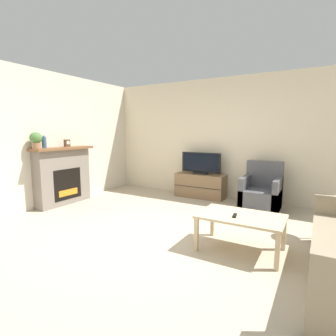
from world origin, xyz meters
The scene contains 12 objects.
ground_plane centered at (0.00, 0.00, 0.00)m, with size 24.00×24.00×0.00m, color tan.
wall_back centered at (0.00, 2.71, 1.35)m, with size 12.00×0.06×2.70m.
wall_left centered at (-3.03, 0.00, 1.35)m, with size 0.06×12.00×2.70m.
fireplace centered at (-2.85, 0.45, 0.61)m, with size 0.40×1.31×1.19m.
mantel_vase_left centered at (-2.84, 0.06, 1.31)m, with size 0.08×0.08×0.24m.
mantel_clock centered at (-2.84, 0.58, 1.27)m, with size 0.08×0.11×0.15m.
potted_plant centered at (-2.84, -0.10, 1.36)m, with size 0.22×0.22×0.30m.
tv_stand centered at (-0.59, 2.41, 0.27)m, with size 1.14×0.45×0.55m.
tv centered at (-0.59, 2.41, 0.77)m, with size 0.94×0.18×0.49m.
armchair centered at (0.80, 2.15, 0.30)m, with size 0.70×0.76×0.92m.
coffee_table centered at (0.93, 0.12, 0.41)m, with size 1.04×0.66×0.46m.
remote centered at (0.88, 0.04, 0.47)m, with size 0.06×0.15×0.02m.
Camera 1 is at (1.74, -3.09, 1.51)m, focal length 28.00 mm.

